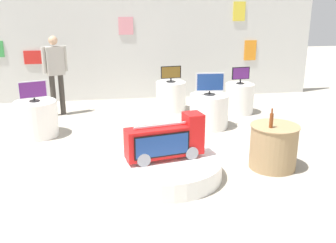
{
  "coord_description": "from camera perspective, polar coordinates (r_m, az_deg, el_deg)",
  "views": [
    {
      "loc": [
        -0.47,
        -5.38,
        2.59
      ],
      "look_at": [
        0.41,
        0.26,
        0.78
      ],
      "focal_mm": 41.82,
      "sensor_mm": 36.0,
      "label": 1
    }
  ],
  "objects": [
    {
      "name": "display_pedestal_right_rear",
      "position": [
        9.32,
        0.43,
        3.71
      ],
      "size": [
        0.7,
        0.7,
        0.69
      ],
      "primitive_type": "cylinder",
      "color": "white",
      "rests_on": "ground"
    },
    {
      "name": "novelty_firetruck_tv",
      "position": [
        5.79,
        -0.26,
        -2.93
      ],
      "size": [
        1.2,
        0.54,
        0.67
      ],
      "color": "gray",
      "rests_on": "main_display_pedestal"
    },
    {
      "name": "tv_on_right_rear",
      "position": [
        9.2,
        0.43,
        7.01
      ],
      "size": [
        0.48,
        0.22,
        0.37
      ],
      "color": "black",
      "rests_on": "display_pedestal_right_rear"
    },
    {
      "name": "display_pedestal_far_right",
      "position": [
        8.14,
        5.99,
        1.54
      ],
      "size": [
        0.79,
        0.79,
        0.69
      ],
      "primitive_type": "cylinder",
      "color": "white",
      "rests_on": "ground"
    },
    {
      "name": "shopper_browsing_near_truck",
      "position": [
        9.16,
        -16.09,
        7.32
      ],
      "size": [
        0.52,
        0.33,
        1.8
      ],
      "color": "#38332D",
      "rests_on": "ground"
    },
    {
      "name": "ground_plane",
      "position": [
        5.99,
        -3.56,
        -8.05
      ],
      "size": [
        30.0,
        30.0,
        0.0
      ],
      "primitive_type": "plane",
      "color": "#A8A091"
    },
    {
      "name": "main_display_pedestal",
      "position": [
        5.95,
        -0.49,
        -6.72
      ],
      "size": [
        1.73,
        1.73,
        0.28
      ],
      "primitive_type": "cylinder",
      "color": "white",
      "rests_on": "ground"
    },
    {
      "name": "tv_on_far_right",
      "position": [
        7.99,
        6.13,
        5.57
      ],
      "size": [
        0.58,
        0.23,
        0.45
      ],
      "color": "black",
      "rests_on": "display_pedestal_far_right"
    },
    {
      "name": "tv_on_left_rear",
      "position": [
        7.86,
        -19.03,
        4.29
      ],
      "size": [
        0.52,
        0.2,
        0.4
      ],
      "color": "black",
      "rests_on": "display_pedestal_left_rear"
    },
    {
      "name": "back_wall_display",
      "position": [
        10.32,
        -6.37,
        11.51
      ],
      "size": [
        10.09,
        0.13,
        3.01
      ],
      "color": "silver",
      "rests_on": "ground"
    },
    {
      "name": "display_pedestal_left_rear",
      "position": [
        8.01,
        -18.62,
        0.41
      ],
      "size": [
        0.8,
        0.8,
        0.69
      ],
      "primitive_type": "cylinder",
      "color": "white",
      "rests_on": "ground"
    },
    {
      "name": "side_table_round",
      "position": [
        6.37,
        15.12,
        -3.5
      ],
      "size": [
        0.76,
        0.76,
        0.7
      ],
      "color": "#9E7F56",
      "rests_on": "ground"
    },
    {
      "name": "display_pedestal_center_rear",
      "position": [
        9.27,
        10.36,
        3.34
      ],
      "size": [
        0.66,
        0.66,
        0.69
      ],
      "primitive_type": "cylinder",
      "color": "white",
      "rests_on": "ground"
    },
    {
      "name": "tv_on_center_rear",
      "position": [
        9.15,
        10.56,
        6.76
      ],
      "size": [
        0.42,
        0.18,
        0.39
      ],
      "color": "black",
      "rests_on": "display_pedestal_center_rear"
    },
    {
      "name": "bottle_on_side_table",
      "position": [
        6.1,
        14.83,
        0.22
      ],
      "size": [
        0.06,
        0.06,
        0.3
      ],
      "color": "brown",
      "rests_on": "side_table_round"
    }
  ]
}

